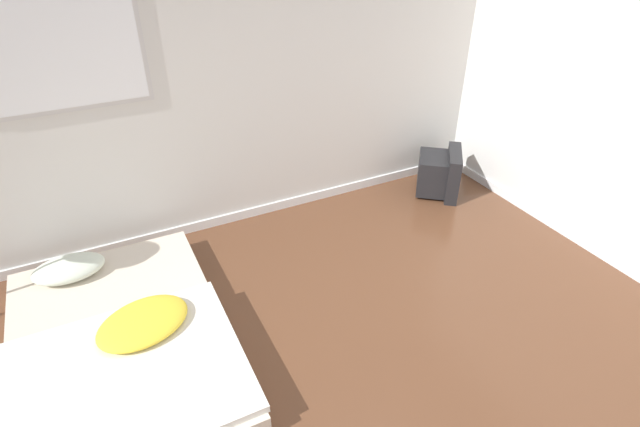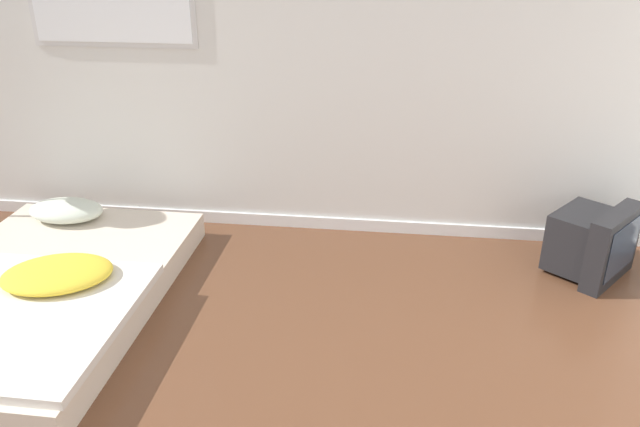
# 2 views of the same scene
# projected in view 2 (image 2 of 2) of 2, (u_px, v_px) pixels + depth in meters

# --- Properties ---
(wall_back) EXTENTS (7.89, 0.08, 2.60)m
(wall_back) POSITION_uv_depth(u_px,v_px,m) (258.00, 49.00, 4.18)
(wall_back) COLOR silver
(wall_back) RESTS_ON ground_plane
(mattress_bed) EXTENTS (1.39, 2.07, 0.32)m
(mattress_bed) POSITION_uv_depth(u_px,v_px,m) (37.00, 291.00, 3.62)
(mattress_bed) COLOR beige
(mattress_bed) RESTS_ON ground_plane
(crt_tv) EXTENTS (0.62, 0.64, 0.47)m
(crt_tv) POSITION_uv_depth(u_px,v_px,m) (593.00, 242.00, 3.95)
(crt_tv) COLOR black
(crt_tv) RESTS_ON ground_plane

